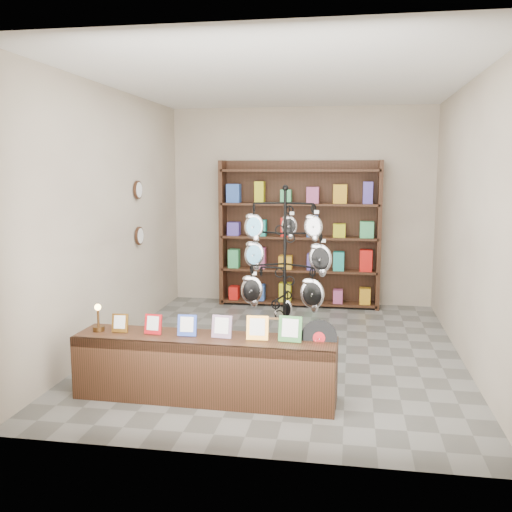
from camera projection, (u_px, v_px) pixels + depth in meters
The scene contains 6 objects.
ground at pixel (280, 350), 6.55m from camera, with size 5.00×5.00×0.00m, color slate.
room_envelope at pixel (281, 189), 6.28m from camera, with size 5.00×5.00×5.00m.
display_tree at pixel (285, 264), 5.81m from camera, with size 0.98×0.83×1.90m.
front_shelf at pixel (205, 367), 5.12m from camera, with size 2.36×0.53×0.83m.
back_shelving at pixel (299, 238), 8.64m from camera, with size 2.42×0.36×2.20m.
wall_clocks at pixel (139, 213), 7.43m from camera, with size 0.03×0.24×0.84m.
Camera 1 is at (0.77, -6.28, 2.04)m, focal length 40.00 mm.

